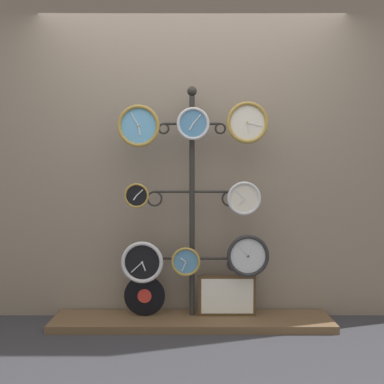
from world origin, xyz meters
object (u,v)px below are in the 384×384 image
(display_stand, at_px, (192,237))
(picture_frame, at_px, (227,296))
(clock_bottom_center, at_px, (186,262))
(clock_bottom_right, at_px, (248,256))
(clock_top_left, at_px, (139,126))
(clock_middle_left, at_px, (137,196))
(vinyl_record, at_px, (145,296))
(clock_top_center, at_px, (193,124))
(clock_top_right, at_px, (247,123))
(clock_bottom_left, at_px, (142,262))
(clock_middle_right, at_px, (244,198))

(display_stand, relative_size, picture_frame, 4.10)
(clock_bottom_center, xyz_separation_m, clock_bottom_right, (0.48, -0.01, 0.05))
(clock_top_left, distance_m, clock_middle_left, 0.53)
(clock_bottom_center, relative_size, vinyl_record, 0.69)
(clock_bottom_right, distance_m, vinyl_record, 0.88)
(clock_bottom_center, distance_m, clock_bottom_right, 0.48)
(clock_top_center, bearing_deg, clock_top_right, -0.28)
(clock_top_right, relative_size, clock_bottom_right, 0.97)
(clock_top_center, bearing_deg, clock_bottom_left, -179.69)
(clock_top_left, xyz_separation_m, clock_top_right, (0.83, 0.01, 0.03))
(clock_bottom_center, bearing_deg, clock_middle_left, -177.16)
(display_stand, distance_m, vinyl_record, 0.60)
(clock_top_right, xyz_separation_m, picture_frame, (-0.14, 0.07, -1.37))
(display_stand, height_order, picture_frame, display_stand)
(clock_top_left, height_order, clock_middle_left, clock_top_left)
(clock_top_right, relative_size, clock_bottom_left, 0.97)
(clock_top_center, bearing_deg, clock_bottom_center, -177.83)
(clock_middle_left, bearing_deg, clock_top_right, 1.27)
(display_stand, distance_m, clock_bottom_center, 0.20)
(clock_top_center, distance_m, clock_middle_right, 0.69)
(clock_top_center, bearing_deg, display_stand, 95.92)
(clock_bottom_left, xyz_separation_m, vinyl_record, (0.01, 0.06, -0.29))
(clock_middle_right, xyz_separation_m, clock_bottom_center, (-0.45, 0.00, -0.49))
(clock_bottom_right, xyz_separation_m, picture_frame, (-0.15, 0.08, -0.34))
(clock_top_right, relative_size, clock_middle_right, 1.22)
(clock_middle_left, distance_m, vinyl_record, 0.81)
(clock_top_right, relative_size, clock_middle_left, 1.67)
(clock_top_left, xyz_separation_m, clock_bottom_right, (0.84, -0.00, -1.00))
(clock_middle_right, bearing_deg, clock_top_center, 179.64)
(display_stand, distance_m, picture_frame, 0.55)
(clock_middle_right, bearing_deg, clock_top_left, -179.24)
(clock_middle_left, bearing_deg, clock_top_center, 2.76)
(display_stand, height_order, clock_top_center, display_stand)
(clock_middle_left, bearing_deg, display_stand, 13.84)
(clock_middle_right, height_order, picture_frame, clock_middle_right)
(clock_middle_left, xyz_separation_m, clock_bottom_center, (0.38, 0.02, -0.52))
(clock_top_right, distance_m, vinyl_record, 1.58)
(clock_top_right, bearing_deg, picture_frame, 155.19)
(clock_bottom_right, bearing_deg, display_stand, 167.38)
(clock_middle_left, bearing_deg, vinyl_record, 59.22)
(clock_top_right, height_order, clock_bottom_left, clock_top_right)
(clock_bottom_left, relative_size, clock_bottom_right, 1.00)
(clock_top_right, distance_m, picture_frame, 1.37)
(clock_middle_left, height_order, clock_bottom_center, clock_middle_left)
(clock_top_left, relative_size, clock_middle_left, 1.69)
(clock_bottom_left, bearing_deg, clock_bottom_center, -0.00)
(clock_bottom_center, relative_size, picture_frame, 0.50)
(picture_frame, bearing_deg, clock_bottom_center, -168.75)
(clock_top_center, xyz_separation_m, clock_bottom_center, (-0.06, -0.00, -1.06))
(clock_top_left, relative_size, vinyl_record, 0.98)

